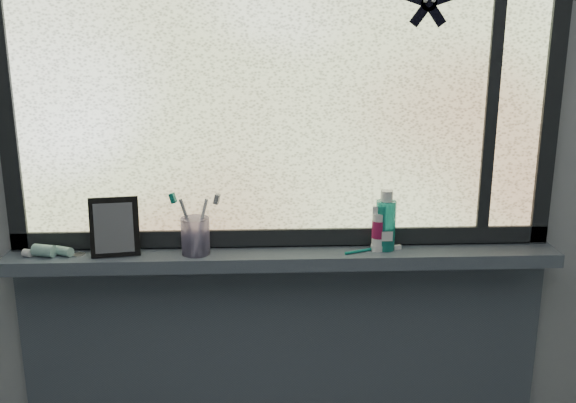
% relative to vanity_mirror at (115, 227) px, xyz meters
% --- Properties ---
extents(wall_back, '(3.00, 0.01, 2.50)m').
position_rel_vanity_mirror_xyz_m(wall_back, '(0.48, 0.09, 0.14)').
color(wall_back, '#9EA3A8').
rests_on(wall_back, ground).
extents(windowsill, '(1.62, 0.14, 0.04)m').
position_rel_vanity_mirror_xyz_m(windowsill, '(0.48, 0.01, -0.11)').
color(windowsill, '#47515F').
rests_on(windowsill, wall_back).
extents(sill_apron, '(1.62, 0.02, 0.98)m').
position_rel_vanity_mirror_xyz_m(sill_apron, '(0.48, 0.07, -0.62)').
color(sill_apron, '#47515F').
rests_on(sill_apron, floor).
extents(window_pane, '(1.50, 0.01, 1.00)m').
position_rel_vanity_mirror_xyz_m(window_pane, '(0.48, 0.06, 0.42)').
color(window_pane, silver).
rests_on(window_pane, wall_back).
extents(frame_bottom, '(1.60, 0.03, 0.05)m').
position_rel_vanity_mirror_xyz_m(frame_bottom, '(0.48, 0.06, -0.06)').
color(frame_bottom, black).
rests_on(frame_bottom, windowsill).
extents(frame_left, '(0.05, 0.03, 1.10)m').
position_rel_vanity_mirror_xyz_m(frame_left, '(-0.29, 0.06, 0.42)').
color(frame_left, black).
rests_on(frame_left, wall_back).
extents(frame_right, '(0.05, 0.03, 1.10)m').
position_rel_vanity_mirror_xyz_m(frame_right, '(1.26, 0.06, 0.42)').
color(frame_right, black).
rests_on(frame_right, wall_back).
extents(frame_mullion, '(0.03, 0.03, 1.00)m').
position_rel_vanity_mirror_xyz_m(frame_mullion, '(1.08, 0.06, 0.42)').
color(frame_mullion, black).
rests_on(frame_mullion, wall_back).
extents(starfish_sticker, '(0.15, 0.02, 0.15)m').
position_rel_vanity_mirror_xyz_m(starfish_sticker, '(0.88, 0.05, 0.61)').
color(starfish_sticker, black).
rests_on(starfish_sticker, window_pane).
extents(vanity_mirror, '(0.15, 0.09, 0.17)m').
position_rel_vanity_mirror_xyz_m(vanity_mirror, '(0.00, 0.00, 0.00)').
color(vanity_mirror, black).
rests_on(vanity_mirror, windowsill).
extents(toothpaste_tube, '(0.20, 0.11, 0.04)m').
position_rel_vanity_mirror_xyz_m(toothpaste_tube, '(-0.18, -0.00, -0.07)').
color(toothpaste_tube, silver).
rests_on(toothpaste_tube, windowsill).
extents(toothbrush_cup, '(0.10, 0.10, 0.11)m').
position_rel_vanity_mirror_xyz_m(toothbrush_cup, '(0.23, 0.00, -0.03)').
color(toothbrush_cup, '#9B91C0').
rests_on(toothbrush_cup, windowsill).
extents(toothbrush_lying, '(0.19, 0.09, 0.01)m').
position_rel_vanity_mirror_xyz_m(toothbrush_lying, '(0.73, 0.00, -0.08)').
color(toothbrush_lying, '#0D7969').
rests_on(toothbrush_lying, windowsill).
extents(mouthwash_bottle, '(0.07, 0.07, 0.15)m').
position_rel_vanity_mirror_xyz_m(mouthwash_bottle, '(0.78, 0.02, 0.00)').
color(mouthwash_bottle, teal).
rests_on(mouthwash_bottle, windowsill).
extents(cream_tube, '(0.05, 0.05, 0.10)m').
position_rel_vanity_mirror_xyz_m(cream_tube, '(0.76, 0.01, -0.01)').
color(cream_tube, silver).
rests_on(cream_tube, windowsill).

